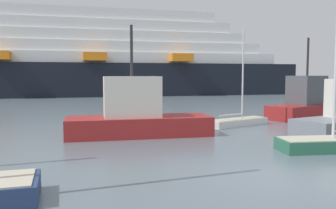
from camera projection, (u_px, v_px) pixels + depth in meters
ground_plane at (272, 178)px, 12.02m from camera, size 600.00×600.00×0.00m
sailboat_1 at (238, 121)px, 24.53m from camera, size 4.88×2.46×6.68m
fishing_boat_0 at (308, 103)px, 29.25m from camera, size 9.18×5.28×6.57m
fishing_boat_1 at (136, 115)px, 20.39m from camera, size 8.57×3.65×6.37m
cruise_ship at (6, 58)px, 58.56m from camera, size 101.19×22.09×19.58m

